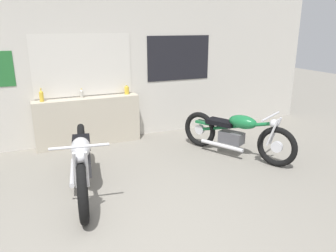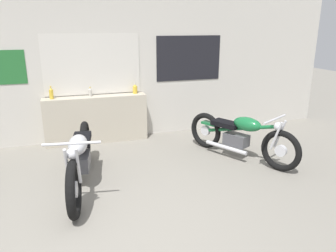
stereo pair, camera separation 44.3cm
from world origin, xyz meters
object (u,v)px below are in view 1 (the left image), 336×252
Objects in this scene: bottle_leftmost at (41,96)px; bottle_left_center at (82,94)px; bottle_center at (127,90)px; motorcycle_green at (235,133)px; motorcycle_silver at (82,161)px.

bottle_left_center is at bearing 3.24° from bottle_leftmost.
bottle_center is 0.10× the size of motorcycle_green.
bottle_left_center reaches higher than motorcycle_silver.
bottle_left_center is 0.87× the size of bottle_center.
bottle_left_center is 0.08× the size of motorcycle_silver.
bottle_center is at bearing 57.33° from motorcycle_silver.
bottle_center is (1.49, 0.04, -0.01)m from bottle_leftmost.
bottle_left_center is 2.76m from motorcycle_green.
bottle_left_center is 0.83m from bottle_center.
motorcycle_green is (2.21, -1.56, -0.55)m from bottle_left_center.
bottle_leftmost reaches higher than motorcycle_green.
motorcycle_green is at bearing -48.35° from bottle_center.
bottle_leftmost is at bearing 152.15° from motorcycle_green.
bottle_leftmost is 1.17× the size of bottle_center.
bottle_left_center reaches higher than motorcycle_green.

